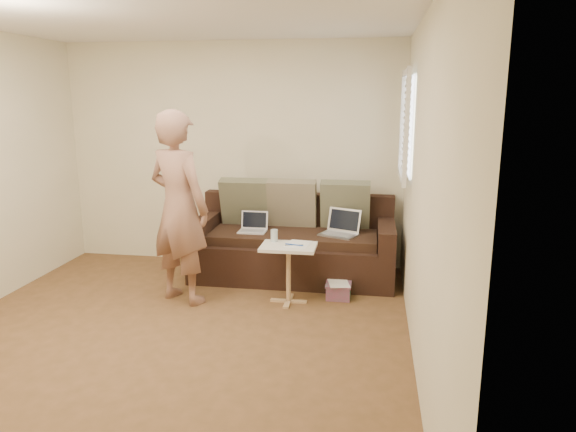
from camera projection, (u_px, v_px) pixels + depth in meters
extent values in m
plane|color=#533B1F|center=(166.00, 341.00, 4.40)|extent=(4.50, 4.50, 0.00)
plane|color=white|center=(148.00, 8.00, 3.82)|extent=(4.50, 4.50, 0.00)
plane|color=beige|center=(233.00, 155.00, 6.28)|extent=(4.00, 0.00, 4.00)
plane|color=beige|center=(423.00, 194.00, 3.80)|extent=(0.00, 4.50, 4.50)
imported|color=brown|center=(179.00, 208.00, 5.09)|extent=(0.81, 0.70, 1.87)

